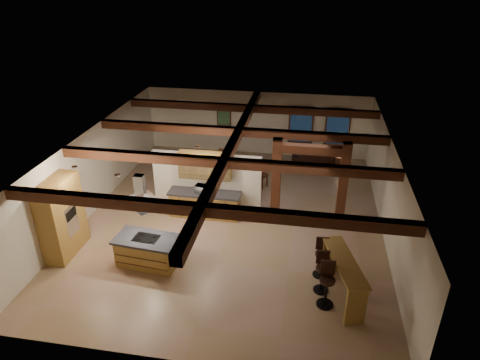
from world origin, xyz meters
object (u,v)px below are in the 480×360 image
Objects in this scene: kitchen_island at (148,251)px; sofa at (314,158)px; dining_table at (233,181)px; bar_counter at (343,273)px.

kitchen_island is 9.23m from sofa.
dining_table is at bearing 40.44° from sofa.
sofa is 0.86× the size of bar_counter.
sofa is (3.09, 2.96, -0.07)m from dining_table.
dining_table is 0.88× the size of bar_counter.
sofa is at bearing 59.34° from kitchen_island.
bar_counter is (3.91, -5.46, 0.43)m from dining_table.
bar_counter is at bearing -4.97° from kitchen_island.
bar_counter is at bearing -29.66° from dining_table.
kitchen_island is at bearing 175.03° from bar_counter.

